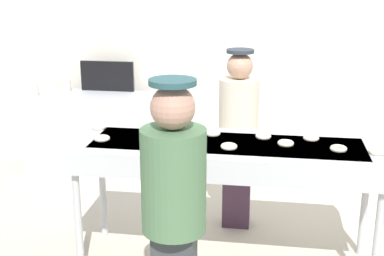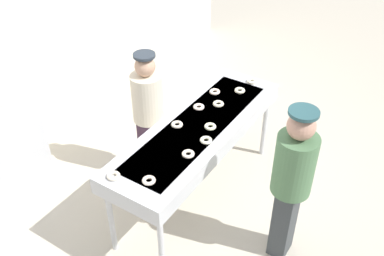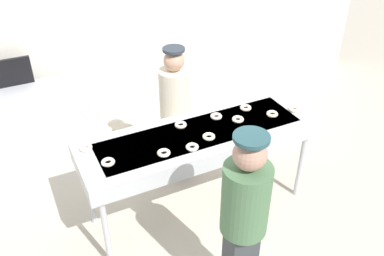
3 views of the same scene
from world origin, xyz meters
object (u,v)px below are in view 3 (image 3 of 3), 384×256
Objects in this scene: worker_baker at (175,107)px; customer_waiting at (244,214)px; prep_counter at (19,126)px; sugar_donut_9 at (238,119)px; fryer_conveyor at (200,140)px; sugar_donut_8 at (272,114)px; menu_display at (5,74)px; sugar_donut_6 at (246,108)px; sugar_donut_7 at (108,162)px; sugar_donut_10 at (164,153)px; sugar_donut_1 at (294,109)px; sugar_donut_5 at (181,125)px; sugar_donut_0 at (209,137)px; sugar_donut_3 at (86,148)px; sugar_donut_2 at (192,147)px; sugar_donut_4 at (216,116)px.

customer_waiting is at bearing 98.42° from worker_baker.
sugar_donut_9 is at bearing -42.48° from prep_counter.
sugar_donut_8 reaches higher than fryer_conveyor.
fryer_conveyor is at bearing -52.49° from menu_display.
sugar_donut_6 is 1.57m from sugar_donut_7.
sugar_donut_8 is 1.00× the size of sugar_donut_10.
fryer_conveyor is 1.39× the size of customer_waiting.
sugar_donut_5 is at bearing 168.09° from sugar_donut_1.
fryer_conveyor is at bearing 101.45° from sugar_donut_0.
fryer_conveyor is at bearing -11.15° from sugar_donut_3.
sugar_donut_3 is 0.93m from sugar_donut_5.
sugar_donut_10 is 0.19× the size of menu_display.
fryer_conveyor is 1.48× the size of worker_baker.
prep_counter is (-2.17, 1.66, -0.57)m from sugar_donut_6.
fryer_conveyor is 19.76× the size of sugar_donut_9.
worker_baker is (-0.76, 0.73, -0.11)m from sugar_donut_8.
worker_baker reaches higher than sugar_donut_2.
customer_waiting is (-0.22, -0.97, -0.03)m from sugar_donut_0.
sugar_donut_10 is (0.48, -0.09, 0.00)m from sugar_donut_7.
sugar_donut_1 is 3.28m from prep_counter.
sugar_donut_2 and sugar_donut_4 have the same top height.
worker_baker is at bearing 136.20° from sugar_donut_8.
sugar_donut_5 is at bearing 87.69° from worker_baker.
sugar_donut_2 is at bearing -99.15° from sugar_donut_5.
sugar_donut_8 is at bearing 8.78° from sugar_donut_2.
sugar_donut_4 is 1.00× the size of sugar_donut_5.
sugar_donut_0 is 2.67m from menu_display.
sugar_donut_2 is at bearing -160.49° from sugar_donut_9.
sugar_donut_4 is 1.34m from customer_waiting.
worker_baker reaches higher than sugar_donut_8.
sugar_donut_5 is 0.07× the size of prep_counter.
sugar_donut_1 is at bearing -4.37° from fryer_conveyor.
sugar_donut_10 is at bearing -168.08° from sugar_donut_9.
sugar_donut_0 is 0.77m from sugar_donut_8.
sugar_donut_8 is (-0.26, 0.02, 0.00)m from sugar_donut_1.
sugar_donut_6 is 1.51m from customer_waiting.
sugar_donut_9 is at bearing 69.32° from customer_waiting.
sugar_donut_1 is 1.62m from customer_waiting.
sugar_donut_3 reaches higher than fryer_conveyor.
prep_counter is (-0.50, 1.62, -0.57)m from sugar_donut_3.
fryer_conveyor is at bearing 21.61° from sugar_donut_10.
sugar_donut_7 is 2.20m from menu_display.
sugar_donut_1 is (1.06, -0.08, 0.11)m from fryer_conveyor.
sugar_donut_4 is 0.36m from sugar_donut_6.
sugar_donut_5 and sugar_donut_7 have the same top height.
sugar_donut_8 is 0.07× the size of customer_waiting.
customer_waiting is 2.75× the size of menu_display.
sugar_donut_7 is at bearing -170.74° from sugar_donut_6.
sugar_donut_4 reaches higher than prep_counter.
sugar_donut_2 is at bearing -174.03° from sugar_donut_1.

